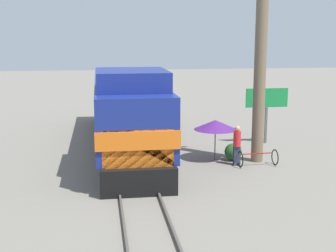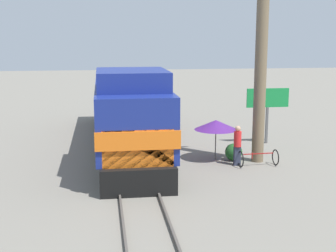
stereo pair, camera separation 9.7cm
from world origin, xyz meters
name	(u,v)px [view 2 (the right image)]	position (x,y,z in m)	size (l,w,h in m)	color
ground_plane	(132,165)	(0.00, 0.00, 0.00)	(120.00, 120.00, 0.00)	slate
rail_near	(116,164)	(-0.72, 0.00, 0.07)	(0.08, 37.26, 0.15)	#4C4742
rail_far	(147,163)	(0.72, 0.00, 0.07)	(0.08, 37.26, 0.15)	#4C4742
locomotive	(127,111)	(0.00, 3.58, 1.94)	(3.16, 16.86, 4.43)	black
utility_pole	(261,52)	(5.93, -0.12, 5.13)	(1.80, 0.55, 10.19)	#726047
vendor_umbrella	(216,125)	(4.03, 0.41, 1.70)	(2.04, 2.04, 1.93)	#4C4C4C
billboard_sign	(268,101)	(7.65, 3.45, 2.32)	(2.36, 0.12, 3.03)	#595959
shrub_cluster	(234,152)	(4.86, 0.17, 0.41)	(0.82, 0.82, 0.82)	#236028
person_bystander	(237,144)	(4.78, -0.67, 1.01)	(0.34, 0.34, 1.84)	#2D3347
bicycle	(258,158)	(5.69, -0.94, 0.38)	(1.76, 0.82, 0.73)	black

